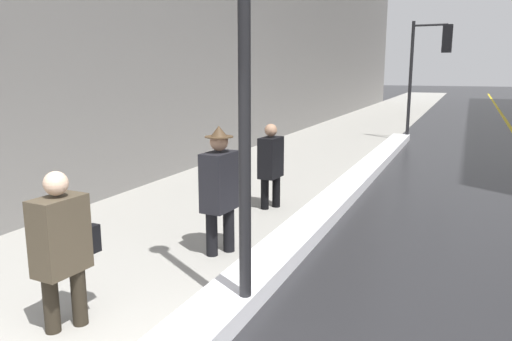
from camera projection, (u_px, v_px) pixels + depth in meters
sidewalk_slab at (336, 139)px, 17.76m from camera, size 4.00×80.00×0.01m
snow_bank_curb at (344, 191)px, 9.79m from camera, size 0.57×17.43×0.21m
lamp_post at (244, 30)px, 4.51m from camera, size 0.28×0.28×4.63m
traffic_light_near at (432, 55)px, 16.65m from camera, size 1.31×0.33×4.04m
pedestrian_with_shoulder_bag at (62, 244)px, 4.63m from camera, size 0.33×0.72×1.55m
pedestrian_in_fedora at (220, 186)px, 6.56m from camera, size 0.37×0.76×1.74m
pedestrian_nearside at (271, 162)px, 8.78m from camera, size 0.32×0.51×1.52m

